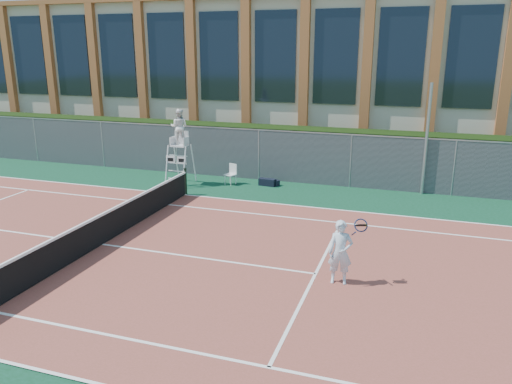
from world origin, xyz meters
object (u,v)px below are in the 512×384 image
(umpire_chair, at_px, (179,129))
(plastic_chair, at_px, (232,172))
(tennis_player, at_px, (341,252))
(steel_pole, at_px, (426,140))

(umpire_chair, height_order, plastic_chair, umpire_chair)
(umpire_chair, bearing_deg, plastic_chair, 17.61)
(umpire_chair, height_order, tennis_player, umpire_chair)
(plastic_chair, distance_m, tennis_player, 9.95)
(steel_pole, height_order, tennis_player, steel_pole)
(plastic_chair, relative_size, tennis_player, 0.54)
(steel_pole, distance_m, plastic_chair, 7.99)
(steel_pole, distance_m, tennis_player, 9.28)
(tennis_player, bearing_deg, steel_pole, 78.46)
(plastic_chair, xyz_separation_m, tennis_player, (5.91, -8.00, 0.32))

